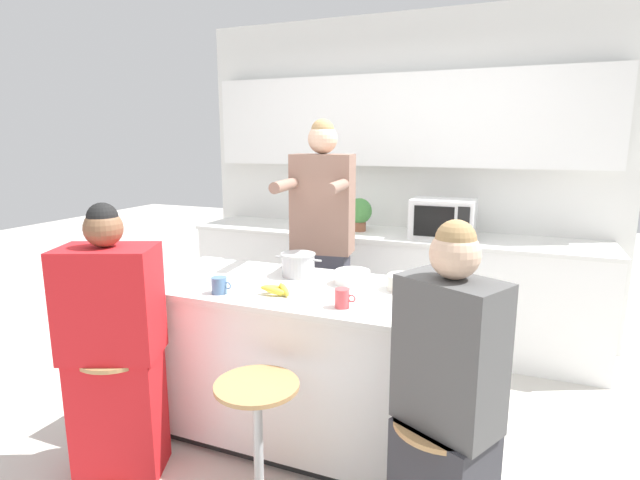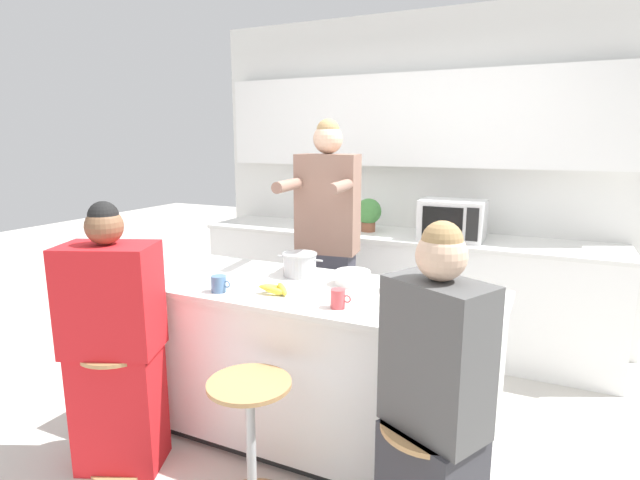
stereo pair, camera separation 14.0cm
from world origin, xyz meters
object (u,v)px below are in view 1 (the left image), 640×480
object	(u,v)px
bar_stool_center	(258,443)
person_wrapped_blanket	(114,351)
bar_stool_leftmost	(121,407)
banana_bunch	(277,289)
cooking_pot	(298,265)
person_seated_near	(446,422)
coffee_cup_near	(342,298)
fruit_bowl	(353,277)
potted_plant	(359,212)
kitchen_island	(315,363)
coffee_cup_far	(219,285)
person_cooking	(322,254)
microwave	(443,219)

from	to	relation	value
bar_stool_center	person_wrapped_blanket	size ratio (longest dim) A/B	0.46
bar_stool_leftmost	banana_bunch	size ratio (longest dim) A/B	3.40
person_wrapped_blanket	cooking_pot	xyz separation A→B (m)	(0.61, 0.84, 0.30)
person_seated_near	coffee_cup_near	world-z (taller)	person_seated_near
fruit_bowl	potted_plant	bearing A→B (deg)	106.64
kitchen_island	banana_bunch	size ratio (longest dim) A/B	10.66
coffee_cup_far	bar_stool_leftmost	bearing A→B (deg)	-135.73
person_cooking	cooking_pot	size ratio (longest dim) A/B	6.16
kitchen_island	fruit_bowl	size ratio (longest dim) A/B	10.26
bar_stool_leftmost	coffee_cup_far	distance (m)	0.78
person_cooking	cooking_pot	world-z (taller)	person_cooking
person_wrapped_blanket	cooking_pot	size ratio (longest dim) A/B	4.74
person_seated_near	coffee_cup_near	xyz separation A→B (m)	(-0.56, 0.41, 0.29)
person_cooking	person_seated_near	distance (m)	1.72
bar_stool_leftmost	cooking_pot	xyz separation A→B (m)	(0.61, 0.83, 0.61)
microwave	potted_plant	xyz separation A→B (m)	(-0.70, 0.05, 0.00)
banana_bunch	coffee_cup_far	bearing A→B (deg)	-161.63
potted_plant	coffee_cup_far	bearing A→B (deg)	-95.06
bar_stool_center	person_cooking	world-z (taller)	person_cooking
cooking_pot	coffee_cup_far	world-z (taller)	cooking_pot
potted_plant	bar_stool_center	bearing A→B (deg)	-83.38
kitchen_island	cooking_pot	xyz separation A→B (m)	(-0.18, 0.19, 0.50)
person_seated_near	microwave	distance (m)	2.25
cooking_pot	fruit_bowl	distance (m)	0.35
coffee_cup_far	potted_plant	size ratio (longest dim) A/B	0.41
person_cooking	banana_bunch	world-z (taller)	person_cooking
person_cooking	person_seated_near	xyz separation A→B (m)	(1.04, -1.34, -0.26)
bar_stool_leftmost	cooking_pot	world-z (taller)	cooking_pot
cooking_pot	potted_plant	size ratio (longest dim) A/B	1.06
person_wrapped_blanket	banana_bunch	distance (m)	0.85
bar_stool_leftmost	fruit_bowl	bearing A→B (deg)	39.45
person_seated_near	banana_bunch	distance (m)	1.09
coffee_cup_near	potted_plant	xyz separation A→B (m)	(-0.51, 1.81, 0.14)
kitchen_island	fruit_bowl	xyz separation A→B (m)	(0.17, 0.15, 0.48)
kitchen_island	bar_stool_leftmost	size ratio (longest dim) A/B	3.14
coffee_cup_far	microwave	distance (m)	2.00
person_cooking	banana_bunch	bearing A→B (deg)	-90.59
bar_stool_center	person_seated_near	world-z (taller)	person_seated_near
person_seated_near	coffee_cup_near	bearing A→B (deg)	170.62
person_wrapped_blanket	cooking_pot	world-z (taller)	person_wrapped_blanket
person_seated_near	banana_bunch	world-z (taller)	person_seated_near
coffee_cup_near	microwave	distance (m)	1.78
bar_stool_leftmost	coffee_cup_near	distance (m)	1.26
coffee_cup_near	kitchen_island	bearing A→B (deg)	135.73
bar_stool_center	potted_plant	bearing A→B (deg)	96.62
person_cooking	microwave	bearing A→B (deg)	43.84
bar_stool_leftmost	microwave	size ratio (longest dim) A/B	1.32
person_cooking	coffee_cup_near	world-z (taller)	person_cooking
bar_stool_center	person_seated_near	distance (m)	0.86
bar_stool_center	potted_plant	world-z (taller)	potted_plant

